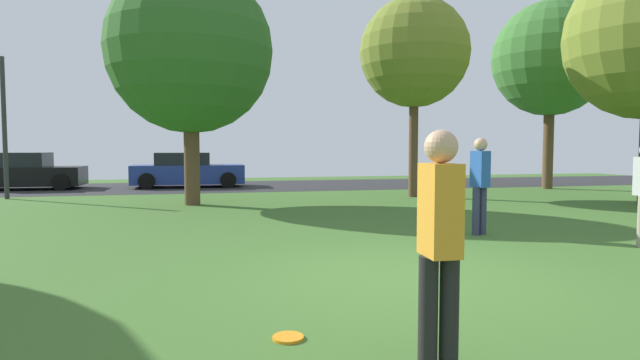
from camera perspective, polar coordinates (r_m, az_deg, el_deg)
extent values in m
plane|color=#3D6628|center=(6.71, 9.60, -10.60)|extent=(44.00, 44.00, 0.00)
cube|color=#28282B|center=(22.21, -6.46, -0.63)|extent=(44.00, 6.40, 0.01)
cylinder|color=brown|center=(22.43, 23.95, 3.67)|extent=(0.40, 0.40, 3.56)
sphere|color=#38702D|center=(22.70, 24.17, 12.17)|extent=(4.48, 4.48, 4.48)
cylinder|color=brown|center=(15.14, -14.00, 2.15)|extent=(0.44, 0.44, 2.56)
sphere|color=#2D6023|center=(15.38, -14.18, 13.74)|extent=(4.66, 4.66, 4.66)
cylinder|color=brown|center=(17.39, 10.30, 3.85)|extent=(0.30, 0.30, 3.46)
sphere|color=olive|center=(17.66, 10.41, 13.74)|extent=(3.60, 3.60, 3.60)
cylinder|color=#2D334C|center=(10.09, 16.89, -3.32)|extent=(0.14, 0.14, 0.90)
cylinder|color=#2D334C|center=(10.19, 17.57, -3.26)|extent=(0.14, 0.14, 0.90)
cube|color=#23519E|center=(10.08, 17.31, 1.17)|extent=(0.28, 0.36, 0.68)
sphere|color=tan|center=(10.07, 17.36, 3.79)|extent=(0.24, 0.24, 0.24)
cylinder|color=black|center=(3.87, 11.87, -14.62)|extent=(0.14, 0.14, 0.87)
cylinder|color=black|center=(3.93, 14.10, -14.36)|extent=(0.14, 0.14, 0.87)
cube|color=orange|center=(3.73, 13.16, -3.24)|extent=(0.23, 0.33, 0.66)
sphere|color=tan|center=(3.71, 13.26, 3.63)|extent=(0.24, 0.24, 0.24)
cylinder|color=orange|center=(4.63, -3.56, -17.02)|extent=(0.27, 0.27, 0.03)
cube|color=black|center=(23.22, -29.72, 0.37)|extent=(4.13, 1.85, 0.73)
cube|color=black|center=(23.26, -30.26, 1.95)|extent=(1.98, 1.63, 0.56)
cylinder|color=black|center=(23.76, -25.72, 0.07)|extent=(0.64, 0.22, 0.64)
cylinder|color=black|center=(21.96, -26.78, -0.22)|extent=(0.64, 0.22, 0.64)
cube|color=#233893|center=(22.06, -14.35, 0.64)|extent=(4.50, 1.79, 0.77)
cube|color=black|center=(22.04, -14.96, 2.29)|extent=(2.16, 1.58, 0.51)
cylinder|color=black|center=(22.98, -10.36, 0.27)|extent=(0.64, 0.22, 0.64)
cylinder|color=black|center=(21.20, -10.14, -0.01)|extent=(0.64, 0.22, 0.64)
cylinder|color=black|center=(23.06, -18.20, 0.15)|extent=(0.64, 0.22, 0.64)
cylinder|color=black|center=(21.28, -18.63, -0.13)|extent=(0.64, 0.22, 0.64)
cylinder|color=#2D2D33|center=(19.20, -31.55, 4.90)|extent=(0.14, 0.14, 4.50)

